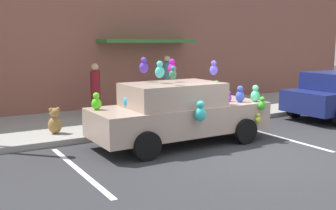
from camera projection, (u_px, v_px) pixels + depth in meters
ground_plane at (254, 155)px, 9.16m from camera, size 60.00×60.00×0.00m
sidewalk at (150, 116)px, 13.38m from camera, size 24.00×4.00×0.15m
storefront_building at (121, 23)px, 14.71m from camera, size 24.00×1.25×6.40m
parking_stripe_front at (277, 136)px, 10.89m from camera, size 0.12×3.60×0.01m
parking_stripe_rear at (79, 170)px, 8.09m from camera, size 0.12×3.60×0.01m
plush_covered_car at (179, 112)px, 10.01m from camera, size 4.50×2.01×2.16m
teddy_bear_on_sidewalk at (55, 121)px, 10.55m from camera, size 0.36×0.30×0.70m
pedestrian_walking_past at (167, 84)px, 14.47m from camera, size 0.32×0.32×1.88m
pedestrian_by_lamp at (95, 91)px, 13.22m from camera, size 0.32×0.32×1.68m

